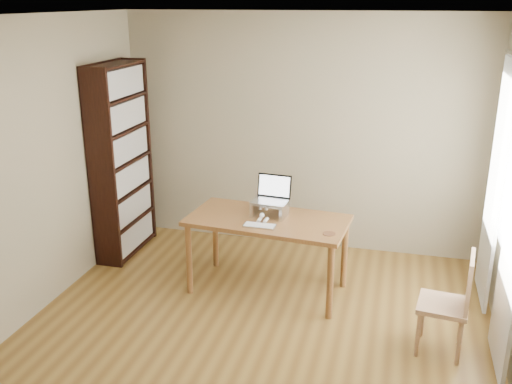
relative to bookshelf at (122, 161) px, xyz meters
name	(u,v)px	position (x,y,z in m)	size (l,w,h in m)	color
room	(250,200)	(1.86, -1.54, 0.25)	(4.04, 4.54, 2.64)	brown
bookshelf	(122,161)	(0.00, 0.00, 0.00)	(0.30, 0.90, 2.10)	black
curtains	(505,203)	(3.75, -0.75, 0.12)	(0.03, 1.90, 2.25)	silver
desk	(268,227)	(1.75, -0.51, -0.39)	(1.56, 0.88, 0.75)	brown
laptop_stand	(270,207)	(1.75, -0.43, -0.22)	(0.32, 0.25, 0.13)	silver
laptop	(271,194)	(1.75, -0.37, -0.11)	(0.35, 0.31, 0.24)	silver
keyboard	(260,226)	(1.73, -0.73, -0.29)	(0.30, 0.13, 0.02)	silver
coaster	(329,234)	(2.36, -0.74, -0.30)	(0.11, 0.11, 0.01)	brown
cat	(268,208)	(1.73, -0.40, -0.23)	(0.25, 0.48, 0.15)	#443B35
chair	(452,300)	(3.41, -1.15, -0.59)	(0.43, 0.43, 0.86)	tan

